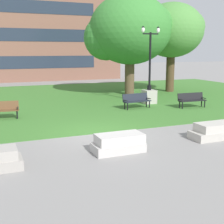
% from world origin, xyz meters
% --- Properties ---
extents(ground_plane, '(140.00, 140.00, 0.00)m').
position_xyz_m(ground_plane, '(0.00, 0.00, 0.00)').
color(ground_plane, gray).
extents(grass_lawn, '(40.00, 20.00, 0.02)m').
position_xyz_m(grass_lawn, '(0.00, 10.00, 0.01)').
color(grass_lawn, '#3D752D').
rests_on(grass_lawn, ground).
extents(concrete_block_left, '(1.80, 0.90, 0.64)m').
position_xyz_m(concrete_block_left, '(-0.16, -2.56, 0.31)').
color(concrete_block_left, '#BCB7B2').
rests_on(concrete_block_left, ground).
extents(concrete_block_right, '(1.89, 0.90, 0.64)m').
position_xyz_m(concrete_block_right, '(4.09, -2.46, 0.31)').
color(concrete_block_right, '#B2ADA3').
rests_on(concrete_block_right, ground).
extents(park_bench_near_left, '(1.85, 0.74, 0.90)m').
position_xyz_m(park_bench_near_left, '(-3.70, 4.64, 0.54)').
color(park_bench_near_left, brown).
rests_on(park_bench_near_left, grass_lawn).
extents(park_bench_near_right, '(1.85, 0.75, 0.90)m').
position_xyz_m(park_bench_near_right, '(4.16, 4.67, 0.54)').
color(park_bench_near_right, '#1E232D').
rests_on(park_bench_near_right, grass_lawn).
extents(park_bench_far_left, '(1.82, 0.61, 0.90)m').
position_xyz_m(park_bench_far_left, '(7.46, 3.63, 0.54)').
color(park_bench_far_left, black).
rests_on(park_bench_far_left, grass_lawn).
extents(lamp_post_left, '(1.32, 0.80, 5.04)m').
position_xyz_m(lamp_post_left, '(5.77, 5.99, 1.04)').
color(lamp_post_left, '#ADA89E').
rests_on(lamp_post_left, grass_lawn).
extents(tree_near_right, '(6.68, 6.36, 7.80)m').
position_xyz_m(tree_near_right, '(6.32, 10.41, 5.03)').
color(tree_near_right, brown).
rests_on(tree_near_right, grass_lawn).
extents(tree_near_left, '(5.59, 5.32, 7.42)m').
position_xyz_m(tree_near_left, '(10.39, 10.83, 5.09)').
color(tree_near_left, '#4C3823').
rests_on(tree_near_left, grass_lawn).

